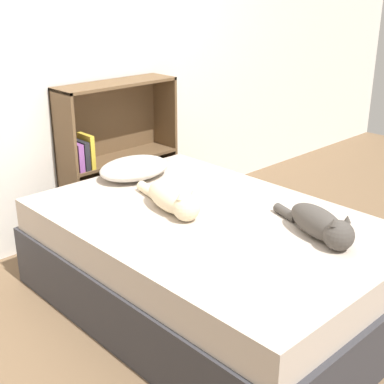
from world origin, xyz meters
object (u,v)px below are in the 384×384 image
bed (210,263)px  cat_light (173,199)px  cat_dark (322,225)px  bookshelf (113,156)px  pillow (134,168)px

bed → cat_light: bearing=115.7°
bed → cat_dark: 0.67m
cat_light → cat_dark: (0.29, -0.73, 0.00)m
cat_light → bookshelf: 1.06m
pillow → cat_light: 0.60m
bed → pillow: bearing=83.2°
bookshelf → bed: bearing=-101.3°
pillow → bookshelf: 0.47m
cat_light → cat_dark: bearing=33.1°
bed → cat_dark: (0.20, -0.54, 0.34)m
pillow → bookshelf: bearing=71.3°
cat_dark → bookshelf: bookshelf is taller
bed → cat_dark: cat_dark is taller
pillow → cat_dark: cat_dark is taller
pillow → cat_dark: size_ratio=0.86×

